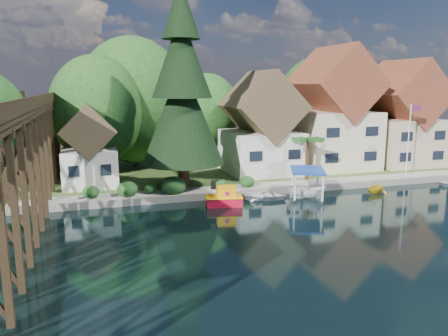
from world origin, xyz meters
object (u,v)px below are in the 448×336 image
Objects in this scene: conifer at (182,91)px; boat_white_a at (265,195)px; palm_tree at (308,141)px; tugboat at (224,198)px; trestle_bridge at (14,152)px; flagpole at (410,132)px; house_left at (261,130)px; house_center at (332,116)px; shed at (89,151)px; house_right at (401,120)px; boat_yellow at (377,186)px; boat_canopy at (307,186)px.

boat_white_a is (6.39, -4.67, -9.08)m from conifer.
conifer is 12.04m from boat_white_a.
tugboat is (-10.18, -4.97, -3.83)m from palm_tree.
trestle_bridge is 37.85m from flagpole.
tugboat is 0.86× the size of boat_white_a.
flagpole is at bearing -57.07° from boat_white_a.
house_left reaches higher than flagpole.
tugboat is (-21.85, -4.35, -4.44)m from flagpole.
house_center is 20.40m from tugboat.
house_center is at bearing 33.54° from tugboat.
palm_tree is (12.50, -0.66, -4.98)m from conifer.
boat_white_a is at bearing -109.05° from house_left.
boat_white_a is at bearing -146.67° from palm_tree.
shed is at bearing 61.81° from trestle_bridge.
house_center is 4.21× the size of tugboat.
house_right reaches higher than palm_tree.
shed is (-27.00, -2.00, -2.59)m from house_center.
flagpole is at bearing 7.38° from trestle_bridge.
palm_tree is (2.87, -5.34, -0.64)m from house_left.
tugboat is 4.20m from boat_white_a.
trestle_bridge reaches higher than shed.
house_center is at bearing 130.59° from flagpole.
house_center is (9.00, 0.50, 1.28)m from house_left.
house_center reaches higher than flagpole.
palm_tree is (25.87, 5.49, -0.85)m from trestle_bridge.
flagpole is (-3.46, -5.96, -0.67)m from house_right.
house_center is 16.82m from boat_white_a.
house_left is 13.41m from tugboat.
house_right is 23.82m from boat_white_a.
flagpole is (5.54, -6.47, -1.31)m from house_center.
house_left is 1.47× the size of flagpole.
flagpole is 9.20m from boat_yellow.
house_center reaches higher than boat_white_a.
boat_yellow is (-1.31, -10.69, -5.78)m from house_center.
boat_yellow is (4.81, -4.85, -3.85)m from palm_tree.
boat_white_a is at bearing -141.14° from house_center.
boat_canopy is at bearing -25.25° from shed.
boat_canopy reaches higher than boat_white_a.
boat_canopy is 7.30m from boat_yellow.
shed reaches higher than boat_white_a.
trestle_bridge is at bearing 69.12° from boat_yellow.
house_center reaches higher than boat_yellow.
house_right reaches higher than house_left.
boat_white_a is at bearing 167.23° from boat_canopy.
house_right is at bearing 0.00° from house_left.
trestle_bridge is at bearing -178.12° from tugboat.
conifer reaches higher than boat_canopy.
boat_yellow is (-10.31, -10.19, -5.14)m from house_right.
tugboat reaches higher than boat_white_a.
conifer is at bearing 176.96° from flagpole.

